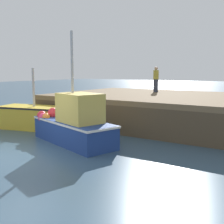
% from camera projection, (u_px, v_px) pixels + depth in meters
% --- Properties ---
extents(ground, '(120.00, 160.00, 0.10)m').
position_uv_depth(ground, '(19.00, 155.00, 10.36)').
color(ground, '#334C60').
extents(pier, '(14.08, 8.22, 1.64)m').
position_uv_depth(pier, '(175.00, 101.00, 15.34)').
color(pier, brown).
rests_on(pier, ground).
extents(fishing_boat_near_left, '(4.01, 2.39, 3.13)m').
position_uv_depth(fishing_boat_near_left, '(35.00, 117.00, 14.79)').
color(fishing_boat_near_left, gold).
rests_on(fishing_boat_near_left, ground).
extents(fishing_boat_near_right, '(4.54, 2.77, 4.56)m').
position_uv_depth(fishing_boat_near_right, '(74.00, 124.00, 11.76)').
color(fishing_boat_near_right, navy).
rests_on(fishing_boat_near_right, ground).
extents(dockworker, '(0.34, 0.34, 1.61)m').
position_uv_depth(dockworker, '(156.00, 79.00, 18.14)').
color(dockworker, '#2D3342').
rests_on(dockworker, pier).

